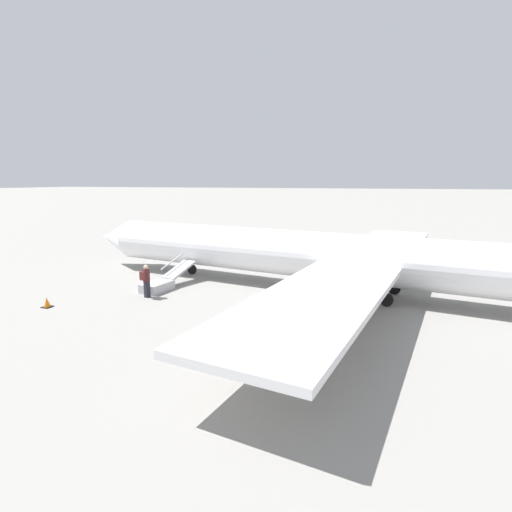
% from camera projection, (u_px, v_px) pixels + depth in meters
% --- Properties ---
extents(ground_plane, '(600.00, 600.00, 0.00)m').
position_uv_depth(ground_plane, '(334.00, 293.00, 21.92)').
color(ground_plane, gray).
extents(airplane_main, '(35.73, 27.74, 6.78)m').
position_uv_depth(airplane_main, '(354.00, 258.00, 21.09)').
color(airplane_main, white).
rests_on(airplane_main, ground).
extents(boarding_stairs, '(1.63, 4.13, 1.69)m').
position_uv_depth(boarding_stairs, '(162.00, 283.00, 22.54)').
color(boarding_stairs, '#B2B2B7').
rests_on(boarding_stairs, ground).
extents(passenger, '(0.38, 0.56, 1.74)m').
position_uv_depth(passenger, '(146.00, 279.00, 20.86)').
color(passenger, '#23232D').
rests_on(passenger, ground).
extents(traffic_cone_near_stairs, '(0.45, 0.45, 0.49)m').
position_uv_depth(traffic_cone_near_stairs, '(47.00, 303.00, 19.36)').
color(traffic_cone_near_stairs, black).
rests_on(traffic_cone_near_stairs, ground).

